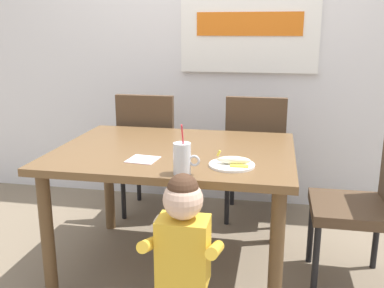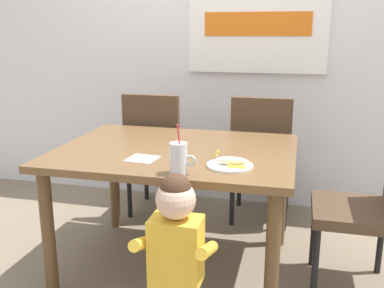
{
  "view_description": "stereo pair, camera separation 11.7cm",
  "coord_description": "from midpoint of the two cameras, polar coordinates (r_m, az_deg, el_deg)",
  "views": [
    {
      "loc": [
        0.56,
        -2.36,
        1.41
      ],
      "look_at": [
        0.12,
        -0.1,
        0.81
      ],
      "focal_mm": 40.98,
      "sensor_mm": 36.0,
      "label": 1
    },
    {
      "loc": [
        0.67,
        -2.33,
        1.41
      ],
      "look_at": [
        0.12,
        -0.1,
        0.81
      ],
      "focal_mm": 40.98,
      "sensor_mm": 36.0,
      "label": 2
    }
  ],
  "objects": [
    {
      "name": "dining_chair_right",
      "position": [
        3.23,
        10.04,
        -1.11
      ],
      "size": [
        0.44,
        0.45,
        0.96
      ],
      "rotation": [
        0.0,
        0.0,
        3.14
      ],
      "color": "#4C3826",
      "rests_on": "ground"
    },
    {
      "name": "milk_cup",
      "position": [
        2.06,
        -0.1,
        -2.12
      ],
      "size": [
        0.13,
        0.09,
        0.25
      ],
      "color": "silver",
      "rests_on": "dining_table"
    },
    {
      "name": "dining_chair_left",
      "position": [
        3.32,
        -3.65,
        -0.47
      ],
      "size": [
        0.44,
        0.45,
        0.96
      ],
      "rotation": [
        0.0,
        0.0,
        3.14
      ],
      "color": "#4C3826",
      "rests_on": "ground"
    },
    {
      "name": "snack_plate",
      "position": [
        2.19,
        6.47,
        -2.82
      ],
      "size": [
        0.23,
        0.23,
        0.01
      ],
      "primitive_type": "cylinder",
      "color": "white",
      "rests_on": "dining_table"
    },
    {
      "name": "ground_plane",
      "position": [
        2.8,
        -0.7,
        -15.51
      ],
      "size": [
        24.0,
        24.0,
        0.0
      ],
      "primitive_type": "plane",
      "color": "#7A6B56"
    },
    {
      "name": "peeled_banana",
      "position": [
        2.18,
        6.78,
        -2.25
      ],
      "size": [
        0.17,
        0.11,
        0.07
      ],
      "rotation": [
        0.0,
        0.0,
        0.03
      ],
      "color": "#F4EAC6",
      "rests_on": "snack_plate"
    },
    {
      "name": "toddler_standing",
      "position": [
        1.91,
        -0.3,
        -12.8
      ],
      "size": [
        0.33,
        0.24,
        0.84
      ],
      "color": "#3F4760",
      "rests_on": "ground"
    },
    {
      "name": "back_wall",
      "position": [
        3.6,
        4.33,
        15.29
      ],
      "size": [
        6.4,
        0.17,
        2.9
      ],
      "color": "silver",
      "rests_on": "ground"
    },
    {
      "name": "paper_napkin",
      "position": [
        2.31,
        -5.05,
        -1.94
      ],
      "size": [
        0.17,
        0.17,
        0.0
      ],
      "primitive_type": "cube",
      "rotation": [
        0.0,
        0.0,
        -0.11
      ],
      "color": "silver",
      "rests_on": "dining_table"
    },
    {
      "name": "dining_chair_far",
      "position": [
        2.56,
        23.62,
        -6.42
      ],
      "size": [
        0.44,
        0.44,
        0.96
      ],
      "rotation": [
        0.0,
        0.0,
        -1.57
      ],
      "color": "#4C3826",
      "rests_on": "ground"
    },
    {
      "name": "dining_table",
      "position": [
        2.54,
        -0.74,
        -2.66
      ],
      "size": [
        1.34,
        1.03,
        0.75
      ],
      "color": "brown",
      "rests_on": "ground"
    }
  ]
}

